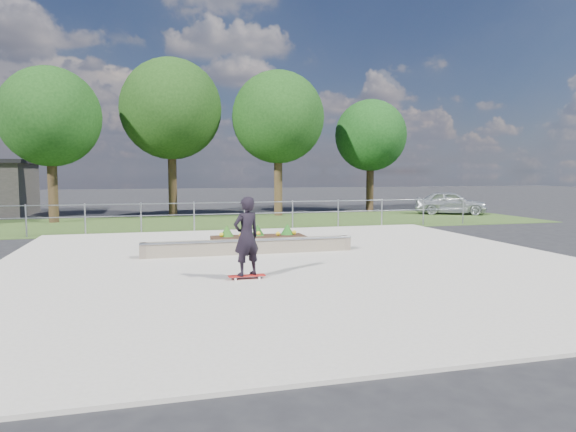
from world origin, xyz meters
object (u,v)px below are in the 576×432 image
object	(u,v)px
planter_bed	(259,238)
parked_car	(450,203)
skateboarder	(246,237)
grind_ledge	(249,246)

from	to	relation	value
planter_bed	parked_car	distance (m)	15.62
planter_bed	skateboarder	size ratio (longest dim) A/B	1.68
grind_ledge	parked_car	xyz separation A→B (m)	(13.38, 10.89, 0.39)
planter_bed	parked_car	size ratio (longest dim) A/B	0.78
grind_ledge	skateboarder	bearing A→B (deg)	-101.62
parked_car	skateboarder	bearing A→B (deg)	162.26
planter_bed	skateboarder	bearing A→B (deg)	-104.55
skateboarder	parked_car	bearing A→B (deg)	45.38
grind_ledge	parked_car	bearing A→B (deg)	39.13
planter_bed	grind_ledge	bearing A→B (deg)	-109.72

